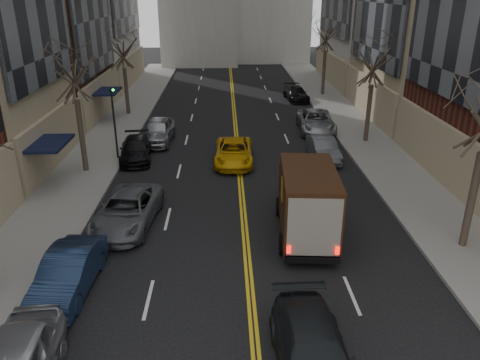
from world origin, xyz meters
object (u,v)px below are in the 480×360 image
object	(u,v)px
observer_sedan	(313,355)
taxi	(234,152)
pedestrian	(288,217)
ups_truck	(307,201)

from	to	relation	value
observer_sedan	taxi	world-z (taller)	observer_sedan
taxi	pedestrian	xyz separation A→B (m)	(2.13, -8.92, 0.14)
observer_sedan	taxi	bearing A→B (deg)	94.39
observer_sedan	ups_truck	bearing A→B (deg)	80.42
ups_truck	taxi	bearing A→B (deg)	111.67
observer_sedan	pedestrian	size ratio (longest dim) A/B	3.04
pedestrian	observer_sedan	bearing A→B (deg)	-165.03
ups_truck	pedestrian	size ratio (longest dim) A/B	3.61
ups_truck	taxi	xyz separation A→B (m)	(-2.87, 9.03, -0.90)
ups_truck	pedestrian	world-z (taller)	ups_truck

